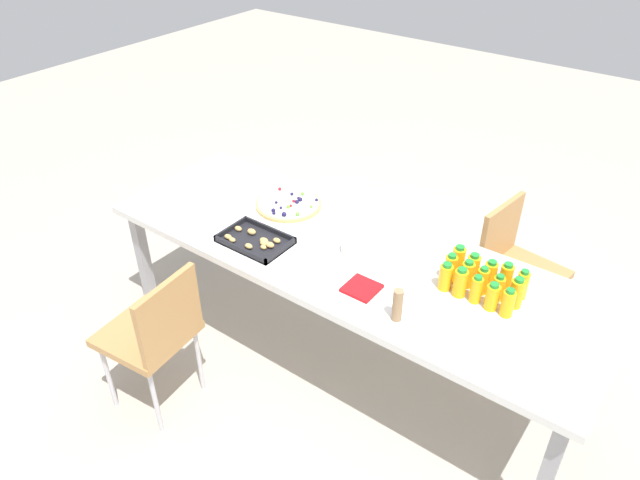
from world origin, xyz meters
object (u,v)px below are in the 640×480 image
Objects in this scene: fruit_pizza at (289,204)px; party_table at (346,260)px; juice_bottle_7 at (482,281)px; juice_bottle_9 at (450,268)px; juice_bottle_10 at (508,303)px; chair_near_left at (514,262)px; juice_bottle_11 at (492,297)px; juice_bottle_4 at (458,260)px; chair_far_right at (155,331)px; juice_bottle_2 at (490,274)px; juice_bottle_12 at (476,290)px; juice_bottle_0 at (522,285)px; juice_bottle_8 at (467,274)px; juice_bottle_14 at (446,277)px; juice_bottle_6 at (498,288)px; juice_bottle_5 at (517,293)px; plate_stack at (361,247)px; cardboard_tube at (398,305)px; juice_bottle_13 at (460,283)px; snack_tray at (255,240)px; juice_bottle_1 at (506,278)px; juice_bottle_3 at (473,267)px; napkin_stack at (362,288)px.

party_table is at bearing 161.78° from fruit_pizza.
party_table is at bearing 7.73° from juice_bottle_7.
juice_bottle_9 is 0.31m from juice_bottle_10.
juice_bottle_11 reaches higher than chair_near_left.
chair_near_left is at bearing -100.10° from juice_bottle_4.
juice_bottle_4 is 1.02m from fruit_pizza.
chair_far_right is 6.29× the size of juice_bottle_2.
juice_bottle_12 is (0.08, -0.00, 0.00)m from juice_bottle_11.
juice_bottle_0 reaches higher than juice_bottle_8.
juice_bottle_10 is at bearing 178.59° from juice_bottle_14.
fruit_pizza is (1.25, -0.08, -0.05)m from juice_bottle_6.
chair_far_right is at bearing 34.23° from juice_bottle_6.
plate_stack is (0.77, 0.05, -0.05)m from juice_bottle_5.
fruit_pizza is 1.07m from cardboard_tube.
cardboard_tube is at bearing 70.19° from juice_bottle_8.
chair_far_right is 1.57m from juice_bottle_11.
juice_bottle_12 is (-0.08, 0.08, -0.00)m from juice_bottle_8.
juice_bottle_6 reaches higher than plate_stack.
fruit_pizza reaches higher than party_table.
party_table is 12.95× the size of plate_stack.
juice_bottle_6 is at bearing 160.24° from juice_bottle_4.
juice_bottle_13 reaches higher than party_table.
snack_tray is (-0.09, 0.38, -0.00)m from fruit_pizza.
fruit_pizza is at bearing 0.26° from juice_bottle_1.
juice_bottle_4 is at bearing -5.79° from juice_bottle_3.
napkin_stack is at bearing 52.78° from juice_bottle_4.
juice_bottle_9 is at bearing 14.18° from juice_bottle_0.
chair_far_right is 1.72m from juice_bottle_0.
juice_bottle_5 is 1.08× the size of juice_bottle_12.
juice_bottle_14 is at bearing -2.56° from juice_bottle_13.
juice_bottle_0 is at bearing 178.61° from juice_bottle_2.
juice_bottle_6 is (-0.75, -0.09, 0.12)m from party_table.
juice_bottle_3 is 0.92× the size of juice_bottle_5.
juice_bottle_8 is 1.00× the size of juice_bottle_10.
juice_bottle_14 is (0.10, 0.74, 0.31)m from chair_near_left.
juice_bottle_2 is (-1.23, -0.97, 0.31)m from chair_far_right.
juice_bottle_13 is (0.23, 0.15, -0.00)m from juice_bottle_0.
juice_bottle_7 is 0.07m from juice_bottle_8.
juice_bottle_14 is at bearing 34.03° from juice_bottle_1.
juice_bottle_1 is at bearing -177.73° from juice_bottle_2.
juice_bottle_5 is 0.68m from napkin_stack.
snack_tray is (1.17, 0.23, -0.05)m from juice_bottle_11.
juice_bottle_4 is 0.28m from juice_bottle_11.
juice_bottle_1 is 0.17m from juice_bottle_8.
juice_bottle_0 is 0.59m from cardboard_tube.
napkin_stack is (0.52, 0.23, -0.06)m from juice_bottle_11.
juice_bottle_2 is 0.94× the size of juice_bottle_7.
chair_near_left is at bearing -80.12° from juice_bottle_11.
juice_bottle_2 is 0.95× the size of juice_bottle_12.
juice_bottle_11 is (-0.13, 0.74, 0.31)m from chair_near_left.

